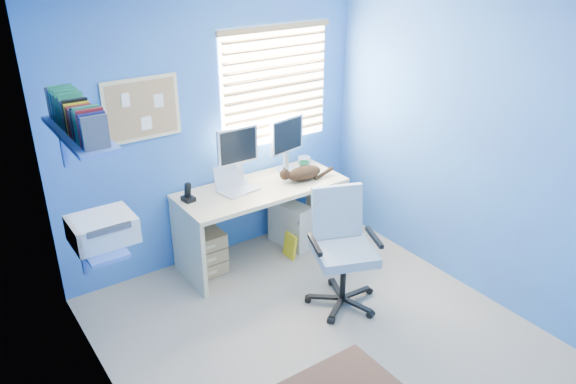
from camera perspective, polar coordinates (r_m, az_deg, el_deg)
floor at (r=4.52m, az=3.23°, el=-14.38°), size 3.00×3.20×0.00m
wall_back at (r=5.11m, az=-7.52°, el=6.37°), size 3.00×0.01×2.50m
wall_front at (r=2.95m, az=23.59°, el=-10.73°), size 3.00×0.01×2.50m
wall_left at (r=3.24m, az=-17.81°, el=-6.25°), size 0.01×3.20×2.50m
wall_right at (r=4.86m, az=17.77°, el=4.38°), size 0.01×3.20×2.50m
desk at (r=5.30m, az=-2.66°, el=-3.09°), size 1.57×0.65×0.74m
laptop at (r=5.03m, az=-5.15°, el=1.27°), size 0.37×0.32×0.22m
monitor_left at (r=5.13m, az=-5.20°, el=3.70°), size 0.40×0.12×0.54m
monitor_right at (r=5.38m, az=-0.20°, el=4.85°), size 0.42×0.20×0.54m
phone at (r=4.90m, az=-10.15°, el=-0.00°), size 0.10×0.12×0.17m
mug at (r=5.45m, az=1.66°, el=2.60°), size 0.10×0.09×0.10m
cd_spindle at (r=5.63m, az=1.64°, el=3.23°), size 0.13×0.13×0.07m
cat at (r=5.26m, az=1.65°, el=1.93°), size 0.40×0.28×0.13m
tower_pc at (r=5.57m, az=0.21°, el=-3.28°), size 0.27×0.47×0.45m
drawer_boxes at (r=5.20m, az=-8.49°, el=-6.13°), size 0.35×0.28×0.41m
yellow_book at (r=5.41m, az=0.20°, el=-5.49°), size 0.03×0.17×0.24m
backpack at (r=5.62m, az=5.07°, el=-3.63°), size 0.36×0.32×0.36m
office_chair at (r=4.70m, az=5.47°, el=-7.20°), size 0.74×0.74×0.99m
window_blinds at (r=5.31m, az=-1.23°, el=10.67°), size 1.15×0.05×1.10m
corkboard at (r=4.76m, az=-14.60°, el=8.15°), size 0.64×0.02×0.52m
wall_shelves at (r=3.85m, az=-19.62°, el=1.64°), size 0.42×0.90×1.05m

